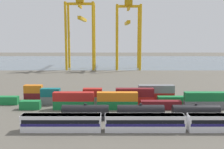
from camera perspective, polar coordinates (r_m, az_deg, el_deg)
ground_plane at (r=124.69m, az=2.09°, el=-1.92°), size 420.00×420.00×0.00m
harbour_water at (r=224.13m, az=1.28°, el=2.69°), size 400.00×110.00×0.01m
passenger_train at (r=65.05m, az=7.00°, el=-9.75°), size 56.99×3.14×3.90m
freight_tank_row at (r=74.57m, az=11.80°, el=-7.62°), size 55.93×2.77×4.23m
shipping_container_0 at (r=86.30m, az=-16.36°, el=-6.05°), size 6.04×2.44×2.60m
shipping_container_1 at (r=83.53m, az=-7.70°, el=-6.26°), size 12.10×2.44×2.60m
shipping_container_2 at (r=82.92m, az=-7.73°, el=-4.52°), size 12.10×2.44×2.60m
shipping_container_3 at (r=82.76m, az=1.34°, el=-6.32°), size 12.10×2.44×2.60m
shipping_container_4 at (r=82.13m, az=1.35°, el=-4.57°), size 12.10×2.44×2.60m
shipping_container_5 at (r=84.03m, az=10.33°, el=-6.23°), size 12.10×2.44×2.60m
shipping_container_6 at (r=87.25m, az=18.85°, el=-6.01°), size 12.10×2.44×2.60m
shipping_container_7 at (r=86.66m, az=18.93°, el=-4.34°), size 12.10×2.44×2.60m
shipping_container_9 at (r=94.25m, az=-20.38°, el=-5.03°), size 6.04×2.44×2.60m
shipping_container_10 at (r=90.42m, az=-12.35°, el=-5.25°), size 6.04×2.44×2.60m
shipping_container_11 at (r=89.85m, az=-12.41°, el=-3.63°), size 6.04×2.44×2.60m
shipping_container_12 at (r=88.48m, az=-3.80°, el=-5.37°), size 6.04×2.44×2.60m
shipping_container_13 at (r=87.90m, az=-3.82°, el=-3.72°), size 6.04×2.44×2.60m
shipping_container_14 at (r=88.56m, az=4.94°, el=-5.37°), size 12.10×2.44×2.60m
shipping_container_15 at (r=87.98m, az=4.96°, el=-3.72°), size 12.10×2.44×2.60m
shipping_container_16 at (r=90.65m, az=13.46°, el=-5.25°), size 12.10×2.44×2.60m
shipping_container_17 at (r=97.54m, az=-15.71°, el=-4.37°), size 6.04×2.44×2.60m
shipping_container_18 at (r=97.01m, az=-15.77°, el=-2.87°), size 6.04×2.44×2.60m
shipping_container_19 at (r=94.68m, az=-7.56°, el=-4.51°), size 12.10×2.44×2.60m
shipping_container_20 at (r=93.82m, az=0.92°, el=-4.55°), size 6.04×2.44×2.60m
shipping_container_21 at (r=95.01m, az=9.38°, el=-4.50°), size 12.10×2.44×2.60m
shipping_container_22 at (r=94.46m, az=9.41°, el=-2.96°), size 12.10×2.44×2.60m
gantry_crane_west at (r=181.09m, az=-6.21°, el=10.02°), size 18.39×40.75×45.00m
gantry_crane_central at (r=179.76m, az=3.59°, el=9.61°), size 15.94×37.50×43.46m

